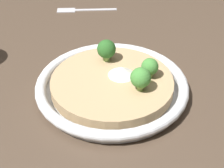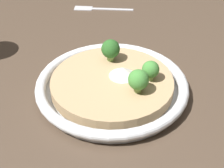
{
  "view_description": "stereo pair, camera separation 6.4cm",
  "coord_description": "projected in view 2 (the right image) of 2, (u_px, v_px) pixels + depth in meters",
  "views": [
    {
      "loc": [
        0.49,
        -0.14,
        0.4
      ],
      "look_at": [
        0.0,
        0.0,
        0.02
      ],
      "focal_mm": 55.0,
      "sensor_mm": 36.0,
      "label": 1
    },
    {
      "loc": [
        0.5,
        -0.08,
        0.4
      ],
      "look_at": [
        0.0,
        0.0,
        0.02
      ],
      "focal_mm": 55.0,
      "sensor_mm": 36.0,
      "label": 2
    }
  ],
  "objects": [
    {
      "name": "fork_utensil",
      "position": [
        97.0,
        8.0,
        0.94
      ],
      "size": [
        0.06,
        0.16,
        0.0
      ],
      "rotation": [
        0.0,
        0.0,
        4.47
      ],
      "color": "#B7B7BC",
      "rests_on": "ground_plane"
    },
    {
      "name": "broccoli_left",
      "position": [
        111.0,
        49.0,
        0.67
      ],
      "size": [
        0.04,
        0.04,
        0.04
      ],
      "color": "#84A856",
      "rests_on": "risotto_bowl"
    },
    {
      "name": "risotto_bowl",
      "position": [
        112.0,
        86.0,
        0.64
      ],
      "size": [
        0.28,
        0.28,
        0.03
      ],
      "color": "silver",
      "rests_on": "ground_plane"
    },
    {
      "name": "ground_plane",
      "position": [
        112.0,
        92.0,
        0.65
      ],
      "size": [
        6.0,
        6.0,
        0.0
      ],
      "primitive_type": "plane",
      "color": "#47382B"
    },
    {
      "name": "cheese_sprinkle",
      "position": [
        122.0,
        72.0,
        0.63
      ],
      "size": [
        0.05,
        0.05,
        0.02
      ],
      "color": "white",
      "rests_on": "risotto_bowl"
    },
    {
      "name": "broccoli_back",
      "position": [
        151.0,
        70.0,
        0.62
      ],
      "size": [
        0.03,
        0.03,
        0.04
      ],
      "color": "#84A856",
      "rests_on": "risotto_bowl"
    },
    {
      "name": "broccoli_back_right",
      "position": [
        138.0,
        80.0,
        0.59
      ],
      "size": [
        0.04,
        0.04,
        0.04
      ],
      "color": "#84A856",
      "rests_on": "risotto_bowl"
    }
  ]
}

